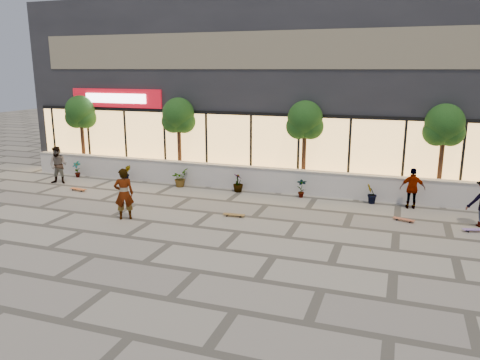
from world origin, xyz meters
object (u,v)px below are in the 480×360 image
(tree_midwest, at_px, (178,118))
(skater_right_near, at_px, (413,188))
(skater_center, at_px, (124,194))
(skater_left, at_px, (58,165))
(tree_mideast, at_px, (305,122))
(tree_east, at_px, (444,128))
(skateboard_center, at_px, (234,215))
(skateboard_left, at_px, (78,189))
(skateboard_right_near, at_px, (404,219))
(tree_west, at_px, (81,114))
(skateboard_right_far, at_px, (475,230))

(tree_midwest, distance_m, skater_right_near, 10.82)
(skater_center, relative_size, skater_right_near, 1.17)
(tree_midwest, distance_m, skater_left, 5.98)
(tree_mideast, bearing_deg, tree_midwest, 180.00)
(skater_center, distance_m, skater_right_near, 10.74)
(tree_east, relative_size, skateboard_center, 4.85)
(tree_mideast, xyz_separation_m, skateboard_center, (-1.56, -4.62, -2.91))
(skateboard_center, distance_m, skateboard_left, 7.80)
(skateboard_center, xyz_separation_m, skateboard_left, (-7.71, 1.20, 0.00))
(skateboard_right_near, bearing_deg, skater_left, -164.10)
(tree_midwest, bearing_deg, tree_west, 180.00)
(tree_mideast, relative_size, tree_east, 1.00)
(tree_west, distance_m, skater_center, 9.07)
(skater_left, bearing_deg, tree_east, -4.49)
(tree_mideast, distance_m, skateboard_left, 10.30)
(tree_east, bearing_deg, tree_midwest, 180.00)
(tree_midwest, bearing_deg, skater_left, -152.65)
(skateboard_center, bearing_deg, skateboard_right_near, 11.30)
(tree_mideast, xyz_separation_m, skater_right_near, (4.50, -1.40, -2.20))
(tree_west, distance_m, skater_left, 3.37)
(skateboard_left, bearing_deg, skater_right_near, 15.71)
(skater_center, xyz_separation_m, skater_left, (-5.82, 3.56, -0.05))
(tree_east, bearing_deg, skateboard_center, -146.80)
(skater_center, distance_m, skateboard_right_far, 11.93)
(tree_mideast, distance_m, skateboard_right_near, 6.04)
(tree_mideast, height_order, tree_east, same)
(tree_east, height_order, skateboard_left, tree_east)
(skater_left, bearing_deg, tree_midwest, 14.00)
(skateboard_left, bearing_deg, skateboard_right_far, 6.98)
(skateboard_left, bearing_deg, skateboard_right_near, 8.53)
(skater_center, bearing_deg, tree_midwest, -113.46)
(tree_west, distance_m, tree_east, 17.00)
(tree_east, bearing_deg, skater_center, -150.06)
(tree_midwest, distance_m, skater_center, 6.52)
(tree_east, relative_size, skateboard_right_near, 5.15)
(tree_east, xyz_separation_m, skateboard_left, (-14.77, -3.42, -2.90))
(tree_midwest, height_order, skateboard_right_near, tree_midwest)
(tree_west, bearing_deg, skater_left, -78.20)
(tree_midwest, distance_m, tree_mideast, 6.00)
(skater_center, height_order, skater_right_near, skater_center)
(tree_west, xyz_separation_m, tree_midwest, (5.50, 0.00, 0.00))
(tree_west, bearing_deg, tree_midwest, 0.00)
(skateboard_left, xyz_separation_m, skateboard_right_near, (13.52, 0.28, -0.01))
(skateboard_center, bearing_deg, skater_right_near, 25.04)
(tree_west, distance_m, skateboard_right_near, 16.33)
(skater_right_near, relative_size, skateboard_right_near, 2.07)
(skateboard_left, bearing_deg, tree_west, 130.48)
(tree_mideast, height_order, skateboard_center, tree_mideast)
(tree_west, xyz_separation_m, skateboard_right_near, (15.76, -3.14, -2.91))
(skateboard_right_far, bearing_deg, skater_left, 159.68)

